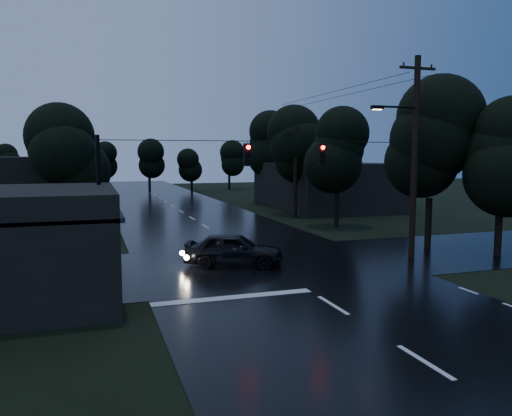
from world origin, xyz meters
TOP-DOWN VIEW (x-y plane):
  - ground at (0.00, 0.00)m, footprint 160.00×160.00m
  - main_road at (0.00, 30.00)m, footprint 12.00×120.00m
  - cross_street at (0.00, 12.00)m, footprint 60.00×9.00m
  - building_far_right at (14.00, 34.00)m, footprint 10.00×14.00m
  - building_far_left at (-14.00, 40.00)m, footprint 10.00×16.00m
  - utility_pole_main at (7.41, 11.00)m, footprint 3.50×0.30m
  - utility_pole_far at (8.30, 28.00)m, footprint 2.00×0.30m
  - anchor_pole_left at (-7.50, 11.00)m, footprint 0.18×0.18m
  - span_signals at (0.56, 10.99)m, footprint 15.00×0.37m
  - tree_corner_near at (10.00, 13.00)m, footprint 4.48×4.48m
  - tree_corner_far at (12.00, 10.00)m, footprint 3.92×3.92m
  - tree_left_a at (-9.00, 22.00)m, footprint 3.92×3.92m
  - tree_left_b at (-9.60, 30.00)m, footprint 4.20×4.20m
  - tree_left_c at (-10.20, 40.00)m, footprint 4.48×4.48m
  - tree_right_a at (9.00, 22.00)m, footprint 4.20×4.20m
  - tree_right_b at (9.60, 30.00)m, footprint 4.48×4.48m
  - tree_right_c at (10.20, 40.00)m, footprint 4.76×4.76m
  - car at (-1.54, 12.09)m, footprint 4.96×3.44m

SIDE VIEW (x-z plane):
  - ground at x=0.00m, z-range 0.00..0.00m
  - main_road at x=0.00m, z-range -0.01..0.01m
  - cross_street at x=0.00m, z-range -0.01..0.01m
  - car at x=-1.54m, z-range 0.00..1.57m
  - building_far_right at x=14.00m, z-range 0.00..4.40m
  - building_far_left at x=-14.00m, z-range 0.00..5.00m
  - anchor_pole_left at x=-7.50m, z-range 0.00..6.00m
  - utility_pole_far at x=8.30m, z-range 0.13..7.63m
  - tree_corner_far at x=12.00m, z-range 1.11..9.37m
  - tree_left_a at x=-9.00m, z-range 1.11..9.37m
  - span_signals at x=0.56m, z-range 4.69..5.80m
  - utility_pole_main at x=7.41m, z-range 0.26..10.26m
  - tree_left_b at x=-9.60m, z-range 1.19..10.04m
  - tree_right_a at x=9.00m, z-range 1.19..10.04m
  - tree_corner_near at x=10.00m, z-range 1.27..10.71m
  - tree_left_c at x=-10.20m, z-range 1.27..10.71m
  - tree_right_b at x=9.60m, z-range 1.27..10.71m
  - tree_right_c at x=10.20m, z-range 1.35..11.38m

